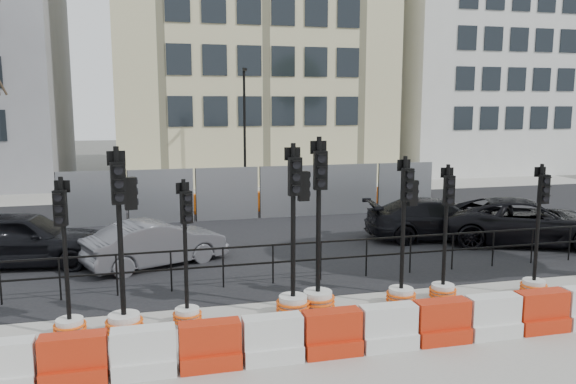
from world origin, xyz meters
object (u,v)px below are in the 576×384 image
object	(u,v)px
traffic_signal_a	(68,306)
car_c	(436,219)
traffic_signal_d	(294,276)
traffic_signal_h	(535,269)
car_a	(23,239)

from	to	relation	value
traffic_signal_a	car_c	xyz separation A→B (m)	(10.45, 5.38, 0.03)
traffic_signal_d	car_c	world-z (taller)	traffic_signal_d
traffic_signal_h	car_a	xyz separation A→B (m)	(-11.73, 5.38, 0.13)
traffic_signal_h	car_a	bearing A→B (deg)	156.03
traffic_signal_d	car_c	bearing A→B (deg)	39.83
traffic_signal_h	car_a	distance (m)	12.90
traffic_signal_a	traffic_signal_d	size ratio (longest dim) A/B	0.85
traffic_signal_a	traffic_signal_d	distance (m)	4.32
car_c	traffic_signal_h	bearing A→B (deg)	-177.71
car_c	traffic_signal_a	bearing A→B (deg)	124.98
traffic_signal_a	car_c	distance (m)	11.76
traffic_signal_a	traffic_signal_d	world-z (taller)	traffic_signal_d
traffic_signal_h	car_c	size ratio (longest dim) A/B	0.63
traffic_signal_h	traffic_signal_d	bearing A→B (deg)	179.49
traffic_signal_a	car_c	world-z (taller)	traffic_signal_a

